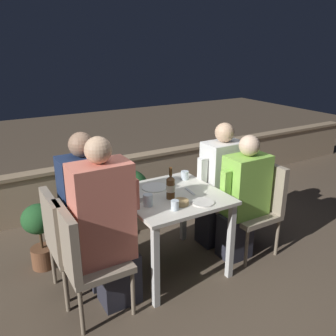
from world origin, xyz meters
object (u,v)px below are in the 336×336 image
object	(u,v)px
chair_right_far	(235,190)
beer_bottle	(171,187)
person_navy_jumper	(90,213)
chair_right_near	(258,201)
chair_left_near	(82,254)
person_white_polo	(219,184)
chair_left_far	(67,237)
potted_plant	(40,229)
person_green_blouse	(243,198)
person_coral_top	(107,227)

from	to	relation	value
chair_right_far	beer_bottle	bearing A→B (deg)	-165.10
person_navy_jumper	chair_right_near	size ratio (longest dim) A/B	1.51
chair_left_near	person_white_polo	world-z (taller)	person_white_polo
chair_left_near	beer_bottle	bearing A→B (deg)	7.21
chair_left_far	person_white_polo	distance (m)	1.57
chair_left_far	chair_right_far	size ratio (longest dim) A/B	1.00
chair_left_far	person_navy_jumper	xyz separation A→B (m)	(0.20, 0.00, 0.16)
potted_plant	chair_right_far	bearing A→B (deg)	-13.28
chair_left_near	chair_left_far	size ratio (longest dim) A/B	1.00
beer_bottle	chair_left_far	bearing A→B (deg)	167.34
chair_left_far	person_navy_jumper	distance (m)	0.26
chair_right_far	potted_plant	size ratio (longest dim) A/B	1.43
chair_left_near	chair_left_far	xyz separation A→B (m)	(-0.03, 0.29, 0.00)
chair_left_near	chair_right_near	size ratio (longest dim) A/B	1.00
chair_right_near	beer_bottle	size ratio (longest dim) A/B	3.28
person_green_blouse	person_white_polo	xyz separation A→B (m)	(-0.02, 0.32, 0.03)
chair_right_near	potted_plant	bearing A→B (deg)	158.14
chair_left_near	potted_plant	bearing A→B (deg)	100.49
person_green_blouse	potted_plant	xyz separation A→B (m)	(-1.70, 0.77, -0.22)
person_green_blouse	person_white_polo	size ratio (longest dim) A/B	0.96
person_coral_top	potted_plant	size ratio (longest dim) A/B	2.20
chair_right_near	beer_bottle	world-z (taller)	beer_bottle
person_coral_top	chair_right_near	distance (m)	1.57
chair_left_far	beer_bottle	xyz separation A→B (m)	(0.84, -0.19, 0.32)
chair_right_far	chair_left_near	bearing A→B (deg)	-168.65
chair_left_near	chair_right_far	bearing A→B (deg)	11.35
chair_left_near	potted_plant	size ratio (longest dim) A/B	1.43
person_navy_jumper	chair_right_near	xyz separation A→B (m)	(1.59, -0.26, -0.16)
chair_right_near	person_white_polo	world-z (taller)	person_white_polo
person_navy_jumper	person_green_blouse	bearing A→B (deg)	-10.81
person_coral_top	chair_left_far	bearing A→B (deg)	128.22
chair_right_near	person_green_blouse	size ratio (longest dim) A/B	0.75
person_white_polo	potted_plant	world-z (taller)	person_white_polo
person_coral_top	beer_bottle	distance (m)	0.64
chair_left_near	person_green_blouse	world-z (taller)	person_green_blouse
person_coral_top	beer_bottle	size ratio (longest dim) A/B	5.04
person_white_polo	person_green_blouse	bearing A→B (deg)	-86.04
person_navy_jumper	chair_right_far	xyz separation A→B (m)	(1.56, 0.06, -0.16)
person_white_polo	chair_left_far	bearing A→B (deg)	-177.89
chair_right_far	chair_left_far	bearing A→B (deg)	-178.13
chair_right_far	potted_plant	world-z (taller)	chair_right_far
chair_right_far	person_white_polo	world-z (taller)	person_white_polo
person_navy_jumper	person_coral_top	bearing A→B (deg)	-84.66
chair_left_near	chair_left_far	world-z (taller)	same
person_navy_jumper	beer_bottle	xyz separation A→B (m)	(0.64, -0.19, 0.16)
beer_bottle	potted_plant	world-z (taller)	beer_bottle
chair_left_near	chair_right_far	distance (m)	1.77
chair_left_near	chair_right_far	size ratio (longest dim) A/B	1.00
beer_bottle	chair_right_far	bearing A→B (deg)	14.90
chair_right_far	person_green_blouse	bearing A→B (deg)	-119.63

